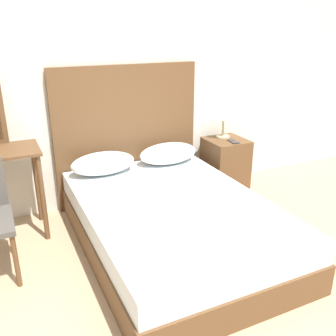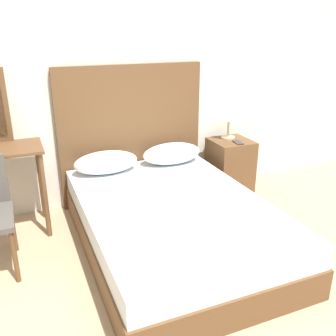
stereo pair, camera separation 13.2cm
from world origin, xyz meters
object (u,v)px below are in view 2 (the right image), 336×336
at_px(bed, 173,224).
at_px(table_lamp, 229,113).
at_px(phone_on_bed, 141,193).
at_px(phone_on_nightstand, 238,142).
at_px(nightstand, 230,166).

height_order(bed, table_lamp, table_lamp).
height_order(phone_on_bed, phone_on_nightstand, phone_on_nightstand).
bearing_deg(table_lamp, bed, -139.76).
relative_size(bed, nightstand, 3.46).
xyz_separation_m(bed, table_lamp, (1.03, 0.88, 0.67)).
height_order(phone_on_bed, table_lamp, table_lamp).
bearing_deg(phone_on_bed, bed, -49.65).
bearing_deg(nightstand, table_lamp, 88.03).
distance_m(phone_on_bed, nightstand, 1.36).
bearing_deg(phone_on_nightstand, bed, -146.78).
bearing_deg(phone_on_nightstand, nightstand, 97.42).
xyz_separation_m(nightstand, table_lamp, (0.00, 0.08, 0.58)).
relative_size(bed, phone_on_bed, 13.03).
distance_m(nightstand, table_lamp, 0.59).
bearing_deg(bed, table_lamp, 40.24).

